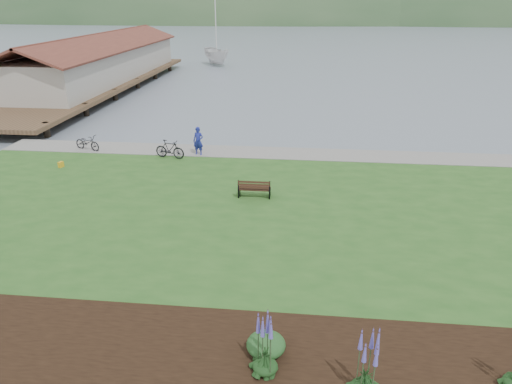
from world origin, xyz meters
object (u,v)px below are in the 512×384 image
at_px(bicycle_a, 87,142).
at_px(sailboat, 217,65).
at_px(person, 198,139).
at_px(park_bench, 254,188).

distance_m(bicycle_a, sailboat, 39.49).
xyz_separation_m(person, sailboat, (-6.26, 39.69, -1.35)).
bearing_deg(park_bench, bicycle_a, 150.48).
bearing_deg(park_bench, person, 123.57).
bearing_deg(sailboat, person, -113.48).
distance_m(park_bench, person, 6.85).
xyz_separation_m(bicycle_a, sailboat, (0.44, 39.48, -0.86)).
distance_m(person, bicycle_a, 6.73).
height_order(park_bench, person, person).
bearing_deg(person, park_bench, -45.52).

